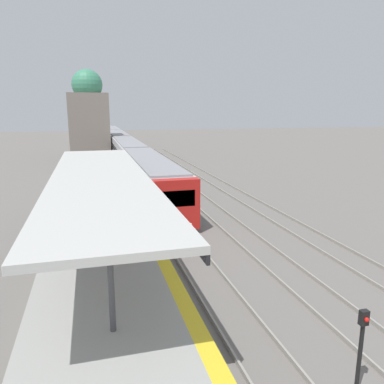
{
  "coord_description": "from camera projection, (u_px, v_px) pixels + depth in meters",
  "views": [
    {
      "loc": [
        -4.17,
        -1.75,
        6.64
      ],
      "look_at": [
        1.7,
        19.84,
        1.66
      ],
      "focal_mm": 35.0,
      "sensor_mm": 36.0,
      "label": 1
    }
  ],
  "objects": [
    {
      "name": "distant_domed_building",
      "position": [
        89.0,
        118.0,
        49.87
      ],
      "size": [
        5.15,
        5.15,
        11.73
      ],
      "color": "slate",
      "rests_on": "ground_plane"
    },
    {
      "name": "train_near",
      "position": [
        123.0,
        146.0,
        49.87
      ],
      "size": [
        2.72,
        64.11,
        3.14
      ],
      "color": "red",
      "rests_on": "ground_plane"
    },
    {
      "name": "person_on_platform",
      "position": [
        137.0,
        216.0,
        16.63
      ],
      "size": [
        0.4,
        0.4,
        1.66
      ],
      "color": "#2D2D33",
      "rests_on": "station_platform"
    },
    {
      "name": "platform_canopy",
      "position": [
        100.0,
        177.0,
        16.51
      ],
      "size": [
        4.0,
        19.48,
        2.85
      ],
      "color": "beige",
      "rests_on": "station_platform"
    },
    {
      "name": "signal_post_near",
      "position": [
        361.0,
        343.0,
        8.69
      ],
      "size": [
        0.2,
        0.21,
        2.15
      ],
      "color": "black",
      "rests_on": "ground_plane"
    }
  ]
}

